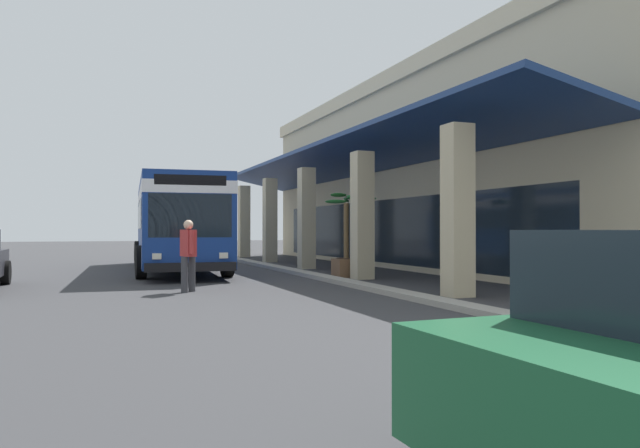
% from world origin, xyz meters
% --- Properties ---
extents(ground, '(120.00, 120.00, 0.00)m').
position_xyz_m(ground, '(0.00, 8.00, 0.00)').
color(ground, '#38383A').
extents(curb_strip, '(30.08, 0.50, 0.12)m').
position_xyz_m(curb_strip, '(-1.96, 3.91, 0.06)').
color(curb_strip, '#9E998E').
rests_on(curb_strip, ground).
extents(plaza_building, '(25.37, 14.62, 7.46)m').
position_xyz_m(plaza_building, '(-1.96, 13.53, 3.73)').
color(plaza_building, '#C6B793').
rests_on(plaza_building, ground).
extents(transit_bus, '(11.33, 3.23, 3.34)m').
position_xyz_m(transit_bus, '(-2.81, 0.38, 1.85)').
color(transit_bus, navy).
rests_on(transit_bus, ground).
extents(pedestrian, '(0.69, 0.37, 1.69)m').
position_xyz_m(pedestrian, '(5.04, -0.33, 0.95)').
color(pedestrian, '#38383D').
rests_on(pedestrian, ground).
extents(potted_palm, '(1.55, 1.63, 2.60)m').
position_xyz_m(potted_palm, '(2.20, 4.91, 0.74)').
color(potted_palm, brown).
rests_on(potted_palm, ground).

